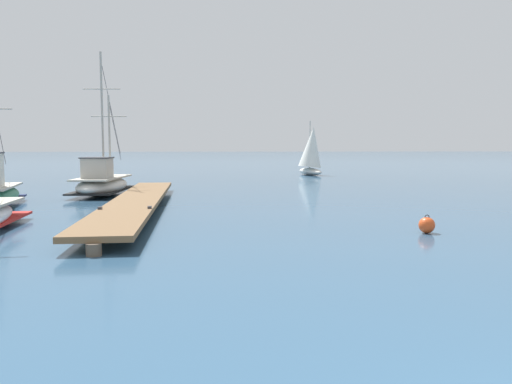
# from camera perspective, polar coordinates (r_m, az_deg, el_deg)

# --- Properties ---
(floating_dock) EXTENTS (2.49, 17.25, 0.53)m
(floating_dock) POSITION_cam_1_polar(r_m,az_deg,el_deg) (20.45, -13.32, -0.93)
(floating_dock) COLOR brown
(floating_dock) RESTS_ON ground
(fishing_boat_2) EXTENTS (2.48, 6.46, 7.26)m
(fishing_boat_2) POSITION_cam_1_polar(r_m,az_deg,el_deg) (26.77, -17.07, 0.99)
(fishing_boat_2) COLOR silver
(fishing_boat_2) RESTS_ON ground
(mooring_buoy) EXTENTS (0.47, 0.47, 0.54)m
(mooring_buoy) POSITION_cam_1_polar(r_m,az_deg,el_deg) (15.39, 18.81, -3.57)
(mooring_buoy) COLOR #E04C1E
(mooring_buoy) RESTS_ON ground
(distant_sailboat) EXTENTS (2.70, 4.03, 4.61)m
(distant_sailboat) POSITION_cam_1_polar(r_m,az_deg,el_deg) (43.12, 6.30, 4.65)
(distant_sailboat) COLOR silver
(distant_sailboat) RESTS_ON ground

